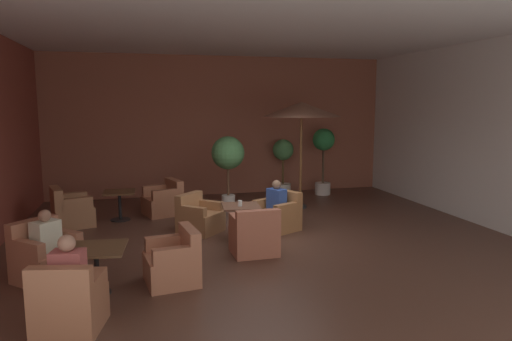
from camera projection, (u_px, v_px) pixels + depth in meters
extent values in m
cube|color=#503328|center=(262.00, 238.00, 9.11)|extent=(9.88, 9.43, 0.02)
cube|color=#965541|center=(221.00, 126.00, 13.32)|extent=(9.88, 0.08, 3.97)
cube|color=silver|center=(480.00, 133.00, 9.99)|extent=(0.08, 9.43, 3.97)
cube|color=silver|center=(262.00, 28.00, 8.54)|extent=(9.88, 9.43, 0.06)
cylinder|color=black|center=(241.00, 238.00, 9.04)|extent=(0.37, 0.37, 0.02)
cylinder|color=black|center=(241.00, 223.00, 9.00)|extent=(0.07, 0.07, 0.63)
cube|color=brown|center=(241.00, 206.00, 8.95)|extent=(0.78, 0.78, 0.03)
cube|color=#A97042|center=(276.00, 220.00, 9.63)|extent=(1.02, 1.04, 0.42)
cube|color=#A97042|center=(287.00, 199.00, 9.77)|extent=(0.50, 0.77, 0.38)
cube|color=#A97042|center=(286.00, 208.00, 9.32)|extent=(0.58, 0.39, 0.20)
cube|color=#A97042|center=(265.00, 203.00, 9.80)|extent=(0.58, 0.39, 0.20)
cube|color=#A57149|center=(201.00, 222.00, 9.46)|extent=(1.05, 1.05, 0.42)
cube|color=#A57149|center=(189.00, 202.00, 9.54)|extent=(0.63, 0.67, 0.37)
cube|color=#A57149|center=(211.00, 205.00, 9.67)|extent=(0.51, 0.48, 0.18)
cube|color=#A57149|center=(193.00, 211.00, 9.13)|extent=(0.51, 0.48, 0.18)
cube|color=#B4664E|center=(254.00, 241.00, 8.10)|extent=(0.79, 0.72, 0.46)
cube|color=#B4664E|center=(258.00, 221.00, 7.78)|extent=(0.77, 0.18, 0.39)
cube|color=#B4664E|center=(236.00, 222.00, 8.01)|extent=(0.17, 0.55, 0.24)
cube|color=#B4664E|center=(270.00, 220.00, 8.17)|extent=(0.17, 0.55, 0.24)
cylinder|color=black|center=(120.00, 219.00, 10.48)|extent=(0.44, 0.44, 0.02)
cylinder|color=black|center=(120.00, 206.00, 10.44)|extent=(0.07, 0.07, 0.63)
cube|color=brown|center=(119.00, 192.00, 10.39)|extent=(0.69, 0.69, 0.03)
cube|color=#AB6849|center=(162.00, 206.00, 10.98)|extent=(1.00, 1.00, 0.43)
cube|color=#AB6849|center=(174.00, 187.00, 11.08)|extent=(0.41, 0.80, 0.40)
cube|color=#AB6849|center=(165.00, 195.00, 10.63)|extent=(0.63, 0.31, 0.24)
cube|color=#AB6849|center=(155.00, 190.00, 11.19)|extent=(0.63, 0.31, 0.24)
cube|color=#AF7751|center=(73.00, 216.00, 9.95)|extent=(0.99, 0.99, 0.43)
cube|color=#AF7751|center=(56.00, 198.00, 9.74)|extent=(0.39, 0.81, 0.43)
cube|color=#AF7751|center=(72.00, 198.00, 10.20)|extent=(0.64, 0.33, 0.24)
cube|color=#AF7751|center=(77.00, 203.00, 9.65)|extent=(0.64, 0.33, 0.24)
cylinder|color=black|center=(98.00, 293.00, 6.41)|extent=(0.36, 0.36, 0.02)
cylinder|color=black|center=(97.00, 272.00, 6.36)|extent=(0.07, 0.07, 0.63)
cube|color=brown|center=(96.00, 249.00, 6.32)|extent=(0.85, 0.85, 0.03)
cube|color=#AB6B4B|center=(71.00, 312.00, 5.36)|extent=(0.83, 0.85, 0.45)
cube|color=#AB6B4B|center=(59.00, 286.00, 5.02)|extent=(0.72, 0.30, 0.41)
cube|color=#AB6B4B|center=(47.00, 284.00, 5.34)|extent=(0.26, 0.58, 0.20)
cube|color=#AB6B4B|center=(94.00, 283.00, 5.36)|extent=(0.26, 0.58, 0.20)
cube|color=#B67052|center=(171.00, 269.00, 6.76)|extent=(0.82, 0.87, 0.42)
cube|color=#B67052|center=(190.00, 240.00, 6.81)|extent=(0.27, 0.79, 0.39)
cube|color=#B67052|center=(173.00, 255.00, 6.42)|extent=(0.58, 0.23, 0.21)
cube|color=#B67052|center=(164.00, 243.00, 6.99)|extent=(0.58, 0.23, 0.21)
cube|color=#B06D51|center=(48.00, 266.00, 6.87)|extent=(1.09, 1.09, 0.46)
cube|color=#B06D51|center=(33.00, 234.00, 6.94)|extent=(0.65, 0.69, 0.44)
cube|color=#B06D51|center=(67.00, 238.00, 7.08)|extent=(0.53, 0.50, 0.24)
cube|color=#B06D51|center=(28.00, 249.00, 6.51)|extent=(0.53, 0.50, 0.24)
cylinder|color=#2D2D2D|center=(300.00, 206.00, 11.73)|extent=(0.32, 0.32, 0.08)
cylinder|color=brown|center=(301.00, 157.00, 11.55)|extent=(0.06, 0.06, 2.61)
cone|color=#986651|center=(302.00, 109.00, 11.38)|extent=(1.95, 1.95, 0.36)
cylinder|color=silver|center=(228.00, 202.00, 11.48)|extent=(0.34, 0.34, 0.37)
cylinder|color=brown|center=(228.00, 181.00, 11.40)|extent=(0.06, 0.06, 0.71)
sphere|color=#447945|center=(228.00, 153.00, 11.30)|extent=(0.82, 0.82, 0.82)
cylinder|color=silver|center=(323.00, 189.00, 13.44)|extent=(0.45, 0.45, 0.34)
cylinder|color=brown|center=(323.00, 166.00, 13.35)|extent=(0.06, 0.06, 0.99)
sphere|color=#297A40|center=(324.00, 140.00, 13.24)|extent=(0.64, 0.64, 0.64)
cylinder|color=silver|center=(283.00, 189.00, 13.45)|extent=(0.46, 0.46, 0.32)
cylinder|color=brown|center=(283.00, 171.00, 13.38)|extent=(0.06, 0.06, 0.73)
sphere|color=#48874D|center=(283.00, 150.00, 13.29)|extent=(0.60, 0.60, 0.60)
cube|color=silver|center=(46.00, 236.00, 6.80)|extent=(0.44, 0.45, 0.45)
sphere|color=#A3735C|center=(45.00, 216.00, 6.76)|extent=(0.18, 0.18, 0.18)
cube|color=#B05250|center=(68.00, 272.00, 5.29)|extent=(0.40, 0.32, 0.51)
sphere|color=#A3745F|center=(67.00, 243.00, 5.24)|extent=(0.20, 0.20, 0.20)
cube|color=#3150A8|center=(277.00, 200.00, 9.57)|extent=(0.39, 0.45, 0.45)
sphere|color=#805F49|center=(277.00, 185.00, 9.53)|extent=(0.19, 0.19, 0.19)
cylinder|color=silver|center=(240.00, 203.00, 8.89)|extent=(0.08, 0.08, 0.11)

